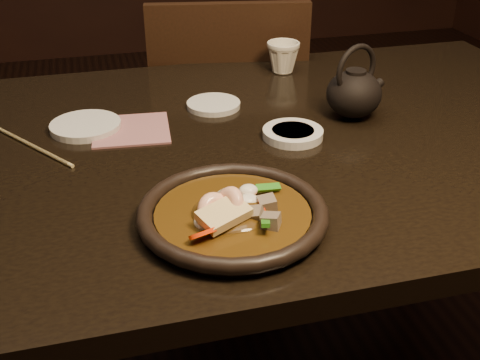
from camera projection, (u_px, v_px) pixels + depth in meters
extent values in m
cube|color=black|center=(216.00, 151.00, 1.11)|extent=(1.60, 0.90, 0.04)
cylinder|color=black|center=(430.00, 183.00, 1.76)|extent=(0.06, 0.06, 0.71)
cube|color=black|center=(226.00, 142.00, 1.82)|extent=(0.49, 0.49, 0.04)
cylinder|color=black|center=(273.00, 178.00, 2.09)|extent=(0.04, 0.04, 0.41)
cylinder|color=black|center=(287.00, 233.00, 1.80)|extent=(0.04, 0.04, 0.41)
cylinder|color=black|center=(175.00, 182.00, 2.07)|extent=(0.04, 0.04, 0.41)
cylinder|color=black|center=(172.00, 238.00, 1.77)|extent=(0.04, 0.04, 0.41)
cube|color=black|center=(229.00, 90.00, 1.54)|extent=(0.40, 0.10, 0.44)
cylinder|color=black|center=(233.00, 219.00, 0.86)|extent=(0.25, 0.25, 0.01)
torus|color=black|center=(233.00, 212.00, 0.85)|extent=(0.27, 0.27, 0.02)
cylinder|color=#3B250A|center=(233.00, 215.00, 0.86)|extent=(0.22, 0.22, 0.01)
ellipsoid|color=#3B250A|center=(233.00, 215.00, 0.86)|extent=(0.12, 0.12, 0.04)
torus|color=#FFC3A1|center=(233.00, 210.00, 0.85)|extent=(0.08, 0.08, 0.05)
torus|color=#FFC3A1|center=(228.00, 209.00, 0.84)|extent=(0.06, 0.07, 0.06)
torus|color=#FFC3A1|center=(216.00, 215.00, 0.84)|extent=(0.07, 0.06, 0.05)
cube|color=#7B6C5A|center=(271.00, 222.00, 0.82)|extent=(0.03, 0.04, 0.03)
cube|color=#7B6C5A|center=(255.00, 216.00, 0.84)|extent=(0.04, 0.03, 0.03)
cube|color=#7B6C5A|center=(233.00, 209.00, 0.85)|extent=(0.04, 0.04, 0.03)
cube|color=#7B6C5A|center=(226.00, 200.00, 0.87)|extent=(0.04, 0.04, 0.03)
cube|color=#7B6C5A|center=(267.00, 205.00, 0.86)|extent=(0.03, 0.03, 0.03)
cube|color=#7B6C5A|center=(228.00, 200.00, 0.86)|extent=(0.03, 0.03, 0.02)
cylinder|color=#FF3308|center=(231.00, 202.00, 0.86)|extent=(0.05, 0.05, 0.04)
cylinder|color=#FF3308|center=(261.00, 205.00, 0.86)|extent=(0.02, 0.04, 0.04)
cylinder|color=#FF3308|center=(204.00, 233.00, 0.79)|extent=(0.05, 0.05, 0.03)
cylinder|color=#FF3308|center=(231.00, 207.00, 0.85)|extent=(0.05, 0.03, 0.04)
cube|color=#287716|center=(268.00, 187.00, 0.89)|extent=(0.04, 0.02, 0.02)
cube|color=#287716|center=(228.00, 207.00, 0.85)|extent=(0.03, 0.04, 0.02)
cube|color=#287716|center=(265.00, 221.00, 0.81)|extent=(0.02, 0.04, 0.02)
cube|color=#287716|center=(246.00, 199.00, 0.88)|extent=(0.03, 0.04, 0.03)
cube|color=#287716|center=(231.00, 219.00, 0.83)|extent=(0.01, 0.04, 0.02)
cube|color=#287716|center=(234.00, 207.00, 0.84)|extent=(0.03, 0.04, 0.02)
ellipsoid|color=silver|center=(252.00, 213.00, 0.85)|extent=(0.04, 0.03, 0.02)
ellipsoid|color=silver|center=(247.00, 202.00, 0.87)|extent=(0.04, 0.03, 0.02)
ellipsoid|color=silver|center=(204.00, 222.00, 0.83)|extent=(0.03, 0.04, 0.02)
ellipsoid|color=silver|center=(248.00, 190.00, 0.88)|extent=(0.03, 0.03, 0.02)
ellipsoid|color=silver|center=(226.00, 196.00, 0.88)|extent=(0.03, 0.03, 0.02)
cube|color=#F0D48F|center=(224.00, 214.00, 0.82)|extent=(0.08, 0.07, 0.03)
cylinder|color=silver|center=(293.00, 133.00, 1.11)|extent=(0.11, 0.11, 0.02)
cylinder|color=silver|center=(86.00, 126.00, 1.14)|extent=(0.13, 0.13, 0.01)
cylinder|color=silver|center=(214.00, 105.00, 1.24)|extent=(0.11, 0.11, 0.01)
imported|color=silver|center=(283.00, 56.00, 1.41)|extent=(0.09, 0.09, 0.08)
cylinder|color=tan|center=(34.00, 147.00, 1.07)|extent=(0.13, 0.19, 0.01)
cylinder|color=tan|center=(31.00, 145.00, 1.08)|extent=(0.13, 0.19, 0.01)
cube|color=#965C60|center=(131.00, 130.00, 1.14)|extent=(0.15, 0.15, 0.00)
ellipsoid|color=black|center=(354.00, 94.00, 1.17)|extent=(0.11, 0.11, 0.09)
cylinder|color=black|center=(356.00, 74.00, 1.15)|extent=(0.04, 0.04, 0.02)
cylinder|color=black|center=(373.00, 88.00, 1.20)|extent=(0.05, 0.03, 0.04)
torus|color=black|center=(356.00, 70.00, 1.14)|extent=(0.10, 0.05, 0.10)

